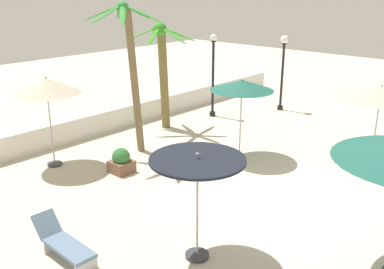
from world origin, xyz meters
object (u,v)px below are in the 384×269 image
(planter, at_px, (121,161))
(lamp_post_3, at_px, (283,63))
(palm_tree_1, at_px, (131,60))
(patio_umbrella_4, at_px, (197,169))
(palm_tree_0, at_px, (162,62))
(patio_umbrella_2, at_px, (46,86))
(patio_umbrella_3, at_px, (242,86))
(patio_umbrella_1, at_px, (381,92))
(lamp_post_1, at_px, (213,71))
(lounge_chair_0, at_px, (63,242))

(planter, bearing_deg, lamp_post_3, 1.23)
(palm_tree_1, distance_m, planter, 3.55)
(patio_umbrella_4, relative_size, palm_tree_0, 0.57)
(patio_umbrella_2, height_order, patio_umbrella_3, patio_umbrella_2)
(patio_umbrella_1, height_order, patio_umbrella_3, patio_umbrella_3)
(patio_umbrella_3, relative_size, lamp_post_1, 0.75)
(patio_umbrella_2, relative_size, palm_tree_0, 0.69)
(lamp_post_3, relative_size, planter, 4.29)
(patio_umbrella_3, distance_m, planter, 4.85)
(patio_umbrella_1, bearing_deg, palm_tree_1, 123.62)
(patio_umbrella_1, distance_m, patio_umbrella_2, 10.93)
(planter, bearing_deg, patio_umbrella_4, -110.80)
(patio_umbrella_4, distance_m, palm_tree_0, 9.76)
(patio_umbrella_1, distance_m, palm_tree_1, 8.44)
(palm_tree_0, relative_size, lounge_chair_0, 2.37)
(patio_umbrella_1, bearing_deg, lamp_post_3, 56.03)
(patio_umbrella_1, xyz_separation_m, lamp_post_3, (4.16, 6.17, -0.28))
(patio_umbrella_1, height_order, patio_umbrella_4, patio_umbrella_1)
(patio_umbrella_1, xyz_separation_m, palm_tree_1, (-4.65, 7.00, 0.83))
(patio_umbrella_1, relative_size, patio_umbrella_4, 1.15)
(palm_tree_1, height_order, lamp_post_1, palm_tree_1)
(patio_umbrella_1, xyz_separation_m, planter, (-6.12, 5.95, -2.23))
(patio_umbrella_4, distance_m, lamp_post_1, 11.53)
(patio_umbrella_2, xyz_separation_m, lamp_post_1, (8.33, -0.18, -0.64))
(patio_umbrella_3, relative_size, patio_umbrella_4, 1.12)
(patio_umbrella_1, distance_m, planter, 8.82)
(patio_umbrella_1, relative_size, patio_umbrella_3, 1.03)
(lamp_post_1, height_order, planter, lamp_post_1)
(patio_umbrella_1, bearing_deg, lamp_post_1, 82.61)
(lounge_chair_0, bearing_deg, planter, 35.29)
(patio_umbrella_4, bearing_deg, palm_tree_1, 60.98)
(patio_umbrella_4, bearing_deg, patio_umbrella_3, 27.86)
(palm_tree_1, distance_m, lamp_post_1, 5.91)
(patio_umbrella_4, relative_size, lamp_post_1, 0.67)
(palm_tree_0, relative_size, palm_tree_1, 0.83)
(lamp_post_1, bearing_deg, palm_tree_0, 172.18)
(lamp_post_1, relative_size, planter, 4.49)
(palm_tree_0, distance_m, lamp_post_1, 2.97)
(patio_umbrella_1, distance_m, patio_umbrella_3, 4.54)
(palm_tree_1, distance_m, lamp_post_3, 8.92)
(patio_umbrella_4, relative_size, palm_tree_1, 0.47)
(patio_umbrella_2, relative_size, lamp_post_3, 0.85)
(patio_umbrella_2, height_order, lamp_post_3, lamp_post_3)
(palm_tree_1, bearing_deg, planter, -144.54)
(patio_umbrella_2, distance_m, lamp_post_1, 8.36)
(patio_umbrella_2, bearing_deg, palm_tree_1, -23.38)
(patio_umbrella_1, distance_m, patio_umbrella_4, 8.11)
(lamp_post_3, bearing_deg, palm_tree_0, 159.92)
(lounge_chair_0, bearing_deg, patio_umbrella_2, 60.74)
(palm_tree_0, bearing_deg, palm_tree_1, -154.33)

